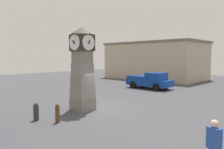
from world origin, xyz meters
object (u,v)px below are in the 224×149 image
Objects in this scene: bollard_mid_row at (36,112)px; pedestrian_crossing_lot at (72,80)px; clock_tower at (82,69)px; pickup_truck at (150,80)px; pedestrian_near_bench at (214,144)px; bollard_near_tower at (57,113)px.

bollard_mid_row is 0.59× the size of pedestrian_crossing_lot.
clock_tower reaches higher than pedestrian_crossing_lot.
bollard_mid_row is at bearing -46.38° from pedestrian_crossing_lot.
bollard_mid_row is 15.09m from pickup_truck.
bollard_mid_row is 0.20× the size of pickup_truck.
clock_tower is at bearing -79.77° from pickup_truck.
pickup_truck is 8.86m from pedestrian_crossing_lot.
bollard_mid_row is at bearing -176.44° from pedestrian_near_bench.
bollard_near_tower is 0.61× the size of pedestrian_crossing_lot.
pickup_truck is 2.90× the size of pedestrian_near_bench.
pedestrian_near_bench reaches higher than bollard_near_tower.
pickup_truck is at bearing 128.30° from pedestrian_near_bench.
bollard_near_tower is 1.38m from bollard_mid_row.
bollard_mid_row is at bearing -155.58° from bollard_near_tower.
pickup_truck is 18.31m from pedestrian_near_bench.
clock_tower is 3.79m from bollard_near_tower.
clock_tower is 3.28× the size of pedestrian_crossing_lot.
pedestrian_near_bench is at bearing -51.70° from pickup_truck.
pickup_truck reaches higher than bollard_near_tower.
clock_tower is 3.19× the size of pedestrian_near_bench.
bollard_near_tower is at bearing -77.10° from pickup_truck.
clock_tower is at bearing -33.72° from pedestrian_crossing_lot.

